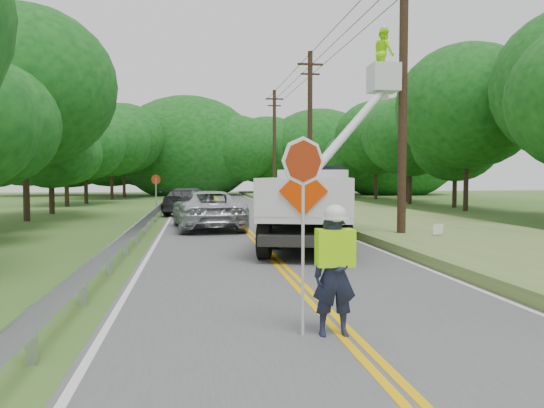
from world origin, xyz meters
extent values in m
plane|color=#2B4E1D|center=(0.00, 0.00, 0.00)|extent=(140.00, 140.00, 0.00)
cube|color=#504F52|center=(0.00, 14.00, 0.01)|extent=(7.20, 96.00, 0.02)
cube|color=#FFBB00|center=(-0.10, 14.00, 0.02)|extent=(0.12, 96.00, 0.00)
cube|color=#FFBB00|center=(0.10, 14.00, 0.02)|extent=(0.12, 96.00, 0.00)
cube|color=silver|center=(-3.45, 14.00, 0.02)|extent=(0.12, 96.00, 0.00)
cube|color=silver|center=(3.45, 14.00, 0.02)|extent=(0.12, 96.00, 0.00)
cube|color=#A4A7AD|center=(-4.10, -2.00, 0.35)|extent=(0.12, 0.14, 0.70)
cube|color=#A4A7AD|center=(-4.10, 1.00, 0.35)|extent=(0.12, 0.14, 0.70)
cube|color=#A4A7AD|center=(-4.10, 4.00, 0.35)|extent=(0.12, 0.14, 0.70)
cube|color=#A4A7AD|center=(-4.10, 7.00, 0.35)|extent=(0.12, 0.14, 0.70)
cube|color=#A4A7AD|center=(-4.10, 10.00, 0.35)|extent=(0.12, 0.14, 0.70)
cube|color=#A4A7AD|center=(-4.10, 13.00, 0.35)|extent=(0.12, 0.14, 0.70)
cube|color=#A4A7AD|center=(-4.10, 16.00, 0.35)|extent=(0.12, 0.14, 0.70)
cube|color=#A4A7AD|center=(-4.10, 19.00, 0.35)|extent=(0.12, 0.14, 0.70)
cube|color=#A4A7AD|center=(-4.10, 22.00, 0.35)|extent=(0.12, 0.14, 0.70)
cube|color=#A4A7AD|center=(-4.10, 25.00, 0.35)|extent=(0.12, 0.14, 0.70)
cube|color=#A4A7AD|center=(-4.10, 28.00, 0.35)|extent=(0.12, 0.14, 0.70)
cube|color=#A4A7AD|center=(-4.10, 31.00, 0.35)|extent=(0.12, 0.14, 0.70)
cube|color=#A4A7AD|center=(-4.10, 34.00, 0.35)|extent=(0.12, 0.14, 0.70)
cube|color=#A4A7AD|center=(-4.10, 37.00, 0.35)|extent=(0.12, 0.14, 0.70)
cube|color=#A4A7AD|center=(-4.00, 15.00, 0.60)|extent=(0.05, 48.00, 0.34)
cylinder|color=black|center=(5.00, 9.00, 5.00)|extent=(0.30, 0.30, 10.00)
cylinder|color=black|center=(5.00, 24.00, 5.00)|extent=(0.30, 0.30, 10.00)
cube|color=black|center=(5.00, 24.00, 9.20)|extent=(1.60, 0.12, 0.12)
cube|color=black|center=(5.00, 24.00, 8.60)|extent=(1.20, 0.10, 0.10)
cylinder|color=black|center=(5.00, 39.00, 5.00)|extent=(0.30, 0.30, 10.00)
cube|color=black|center=(5.00, 39.00, 9.20)|extent=(1.60, 0.12, 0.12)
cube|color=black|center=(5.00, 39.00, 8.60)|extent=(1.20, 0.10, 0.10)
cylinder|color=black|center=(4.30, 17.50, 9.10)|extent=(0.03, 43.00, 0.03)
cylinder|color=black|center=(5.00, 17.50, 9.10)|extent=(0.03, 43.00, 0.03)
cylinder|color=black|center=(5.70, 17.50, 9.10)|extent=(0.03, 43.00, 0.03)
cube|color=#537131|center=(7.10, 14.00, 0.15)|extent=(7.00, 96.00, 0.30)
cylinder|color=#332319|center=(-10.54, 19.64, 1.96)|extent=(0.32, 0.32, 3.92)
ellipsoid|color=#0E4112|center=(-10.54, 19.64, 6.75)|extent=(9.14, 9.14, 8.05)
cylinder|color=#332319|center=(-10.68, 24.96, 1.11)|extent=(0.32, 0.32, 2.21)
ellipsoid|color=#0E4112|center=(-10.68, 24.96, 3.81)|extent=(5.17, 5.17, 4.55)
cylinder|color=#332319|center=(-11.66, 33.09, 1.15)|extent=(0.32, 0.32, 2.30)
ellipsoid|color=#0E4112|center=(-11.66, 33.09, 3.95)|extent=(5.36, 5.36, 4.71)
cylinder|color=#332319|center=(-11.00, 36.87, 1.40)|extent=(0.32, 0.32, 2.80)
ellipsoid|color=#0E4112|center=(-11.00, 36.87, 4.82)|extent=(6.53, 6.53, 5.75)
cylinder|color=#332319|center=(-10.16, 45.01, 1.61)|extent=(0.32, 0.32, 3.23)
ellipsoid|color=#0E4112|center=(-10.16, 45.01, 5.56)|extent=(7.53, 7.53, 6.63)
cylinder|color=#332319|center=(-9.55, 49.43, 1.81)|extent=(0.32, 0.32, 3.62)
ellipsoid|color=#0E4112|center=(-9.55, 49.43, 6.24)|extent=(8.45, 8.45, 7.44)
cylinder|color=#332319|center=(15.33, 23.77, 1.97)|extent=(0.32, 0.32, 3.93)
ellipsoid|color=#0E4112|center=(15.33, 23.77, 6.77)|extent=(9.18, 9.18, 8.07)
cylinder|color=#332319|center=(16.50, 27.57, 1.36)|extent=(0.32, 0.32, 2.72)
ellipsoid|color=#0E4112|center=(16.50, 27.57, 4.69)|extent=(6.35, 6.35, 5.59)
cylinder|color=#332319|center=(15.30, 32.81, 1.62)|extent=(0.32, 0.32, 3.24)
ellipsoid|color=#0E4112|center=(15.30, 32.81, 5.58)|extent=(7.56, 7.56, 6.65)
cylinder|color=#332319|center=(16.31, 36.07, 1.69)|extent=(0.32, 0.32, 3.37)
ellipsoid|color=#0E4112|center=(16.31, 36.07, 5.81)|extent=(7.87, 7.87, 6.93)
cylinder|color=#332319|center=(15.63, 42.05, 1.77)|extent=(0.32, 0.32, 3.54)
ellipsoid|color=#0E4112|center=(15.63, 42.05, 6.10)|extent=(8.26, 8.26, 7.27)
cylinder|color=#332319|center=(14.49, 47.23, 1.25)|extent=(0.32, 0.32, 2.50)
ellipsoid|color=#0E4112|center=(14.49, 47.23, 4.31)|extent=(5.84, 5.84, 5.14)
ellipsoid|color=#0E4112|center=(-21.00, 55.26, 5.50)|extent=(11.65, 8.74, 8.74)
ellipsoid|color=#0E4112|center=(-17.04, 57.94, 5.50)|extent=(12.28, 9.21, 9.21)
ellipsoid|color=#0E4112|center=(-12.14, 57.28, 5.50)|extent=(11.92, 8.94, 8.94)
ellipsoid|color=#0E4112|center=(-7.32, 56.41, 5.50)|extent=(12.32, 9.24, 9.24)
ellipsoid|color=#0E4112|center=(-2.99, 56.15, 5.50)|extent=(17.03, 12.77, 12.77)
ellipsoid|color=#0E4112|center=(2.46, 54.40, 5.50)|extent=(10.65, 7.99, 7.99)
ellipsoid|color=#0E4112|center=(7.06, 57.79, 5.50)|extent=(11.35, 8.51, 8.51)
ellipsoid|color=#0E4112|center=(13.51, 56.98, 5.50)|extent=(13.97, 10.48, 10.48)
ellipsoid|color=#0E4112|center=(17.44, 56.09, 5.50)|extent=(11.44, 8.58, 8.58)
ellipsoid|color=#0E4112|center=(22.13, 54.07, 5.50)|extent=(16.72, 12.54, 12.54)
imported|color=#191E33|center=(-0.18, -1.44, 0.88)|extent=(0.64, 0.43, 1.72)
cube|color=#8DE406|center=(-0.18, -1.44, 1.27)|extent=(0.54, 0.34, 0.52)
ellipsoid|color=silver|center=(-0.18, -1.44, 1.75)|extent=(0.32, 0.32, 0.26)
cylinder|color=#B7B7B7|center=(-0.63, -1.37, 1.23)|extent=(0.04, 0.04, 2.41)
cylinder|color=maroon|center=(-0.63, -1.37, 2.49)|extent=(0.66, 0.27, 0.69)
cylinder|color=black|center=(-0.27, 5.58, 0.55)|extent=(0.60, 1.11, 1.06)
cylinder|color=black|center=(1.86, 5.01, 0.55)|extent=(0.60, 1.11, 1.06)
cylinder|color=black|center=(0.31, 7.71, 0.55)|extent=(0.60, 1.11, 1.06)
cylinder|color=black|center=(2.44, 7.14, 0.55)|extent=(0.60, 1.11, 1.06)
cylinder|color=black|center=(1.03, 10.37, 0.55)|extent=(0.60, 1.11, 1.06)
cylinder|color=black|center=(3.15, 9.80, 0.55)|extent=(0.60, 1.11, 1.06)
cube|color=black|center=(1.46, 7.74, 0.63)|extent=(4.08, 7.42, 0.28)
cube|color=#B9BCBE|center=(1.26, 7.00, 1.18)|extent=(3.77, 5.56, 0.24)
cube|color=#B9BCBE|center=(0.05, 7.32, 1.73)|extent=(1.39, 4.92, 0.99)
cube|color=#B9BCBE|center=(2.46, 6.67, 1.73)|extent=(1.39, 4.92, 0.99)
cube|color=#B9BCBE|center=(0.60, 4.57, 1.73)|extent=(2.47, 0.73, 0.99)
cube|color=#B9BCBE|center=(2.23, 10.62, 1.51)|extent=(2.94, 2.67, 1.99)
cube|color=black|center=(2.29, 10.83, 2.23)|extent=(2.50, 1.96, 0.83)
cube|color=#B9BCBE|center=(0.94, 5.83, 1.73)|extent=(1.22, 1.22, 0.88)
cube|color=#B9BCBE|center=(4.30, 9.00, 5.63)|extent=(0.94, 0.94, 0.94)
imported|color=#8DE406|center=(4.30, 9.00, 6.47)|extent=(0.62, 0.80, 1.65)
cube|color=#E13600|center=(0.58, 4.50, 1.90)|extent=(1.22, 0.36, 1.25)
imported|color=silver|center=(-1.60, 14.31, 0.84)|extent=(3.25, 6.13, 1.64)
imported|color=#393A40|center=(-2.47, 23.24, 0.80)|extent=(3.47, 5.76, 1.56)
cylinder|color=#A4A7AD|center=(-4.04, 18.17, 1.10)|extent=(0.06, 0.06, 2.21)
cylinder|color=maroon|center=(-4.04, 18.17, 2.11)|extent=(0.45, 0.27, 0.50)
cube|color=white|center=(5.83, 7.88, 0.53)|extent=(0.45, 0.22, 0.33)
cylinder|color=#A4A7AD|center=(5.64, 7.88, 0.24)|extent=(0.02, 0.02, 0.48)
cylinder|color=#A4A7AD|center=(6.02, 7.88, 0.24)|extent=(0.02, 0.02, 0.48)
camera|label=1|loc=(-2.13, -8.69, 2.28)|focal=35.21mm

